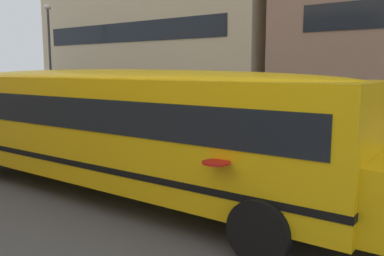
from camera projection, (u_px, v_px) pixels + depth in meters
name	position (u px, v px, depth m)	size (l,w,h in m)	color
ground_plane	(117.00, 171.00, 12.40)	(400.00, 400.00, 0.00)	#4C4C4F
sidewalk_far	(241.00, 139.00, 18.13)	(120.00, 3.00, 0.01)	gray
lane_centreline	(117.00, 171.00, 12.40)	(110.00, 0.16, 0.01)	silver
school_bus	(128.00, 122.00, 9.78)	(13.69, 3.25, 3.05)	yellow
parked_car_black_past_driveway	(73.00, 113.00, 20.56)	(3.90, 1.89, 1.64)	black
street_lamp	(49.00, 47.00, 24.65)	(0.44, 0.44, 6.80)	#38383D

